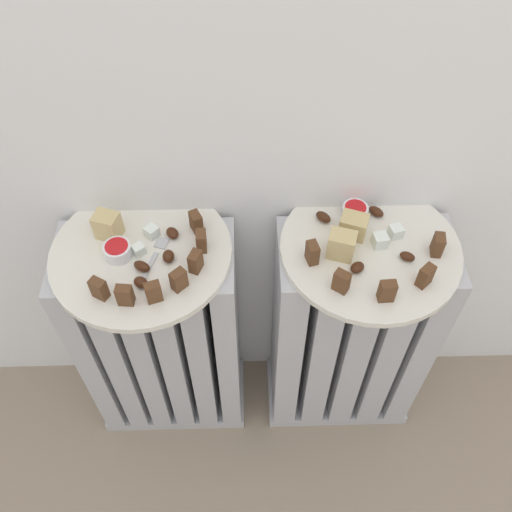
{
  "coord_description": "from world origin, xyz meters",
  "views": [
    {
      "loc": [
        -0.02,
        -0.31,
        1.3
      ],
      "look_at": [
        0.0,
        0.28,
        0.55
      ],
      "focal_mm": 39.36,
      "sensor_mm": 36.0,
      "label": 1
    }
  ],
  "objects_px": {
    "plate_left": "(141,253)",
    "radiator_left": "(164,340)",
    "jam_bowl_left": "(118,250)",
    "jam_bowl_right": "(355,211)",
    "fork": "(156,254)",
    "radiator_right": "(348,336)",
    "plate_right": "(370,249)"
  },
  "relations": [
    {
      "from": "jam_bowl_left",
      "to": "radiator_left",
      "type": "bearing_deg",
      "value": 13.52
    },
    {
      "from": "plate_left",
      "to": "jam_bowl_right",
      "type": "distance_m",
      "value": 0.37
    },
    {
      "from": "radiator_right",
      "to": "plate_left",
      "type": "distance_m",
      "value": 0.48
    },
    {
      "from": "plate_right",
      "to": "jam_bowl_right",
      "type": "distance_m",
      "value": 0.08
    },
    {
      "from": "radiator_right",
      "to": "plate_left",
      "type": "xyz_separation_m",
      "value": [
        -0.39,
        0.0,
        0.29
      ]
    },
    {
      "from": "radiator_right",
      "to": "plate_left",
      "type": "bearing_deg",
      "value": 180.0
    },
    {
      "from": "radiator_left",
      "to": "plate_right",
      "type": "distance_m",
      "value": 0.48
    },
    {
      "from": "radiator_left",
      "to": "jam_bowl_left",
      "type": "height_order",
      "value": "jam_bowl_left"
    },
    {
      "from": "radiator_left",
      "to": "plate_right",
      "type": "height_order",
      "value": "plate_right"
    },
    {
      "from": "plate_left",
      "to": "jam_bowl_left",
      "type": "xyz_separation_m",
      "value": [
        -0.03,
        -0.01,
        0.02
      ]
    },
    {
      "from": "radiator_left",
      "to": "jam_bowl_left",
      "type": "xyz_separation_m",
      "value": [
        -0.03,
        -0.01,
        0.31
      ]
    },
    {
      "from": "plate_left",
      "to": "fork",
      "type": "height_order",
      "value": "fork"
    },
    {
      "from": "radiator_left",
      "to": "radiator_right",
      "type": "xyz_separation_m",
      "value": [
        0.39,
        0.0,
        -0.0
      ]
    },
    {
      "from": "plate_right",
      "to": "jam_bowl_left",
      "type": "relative_size",
      "value": 6.62
    },
    {
      "from": "plate_left",
      "to": "jam_bowl_right",
      "type": "height_order",
      "value": "jam_bowl_right"
    },
    {
      "from": "jam_bowl_right",
      "to": "fork",
      "type": "xyz_separation_m",
      "value": [
        -0.34,
        -0.08,
        -0.01
      ]
    },
    {
      "from": "plate_left",
      "to": "fork",
      "type": "distance_m",
      "value": 0.03
    },
    {
      "from": "radiator_left",
      "to": "jam_bowl_right",
      "type": "distance_m",
      "value": 0.49
    },
    {
      "from": "radiator_right",
      "to": "fork",
      "type": "relative_size",
      "value": 6.32
    },
    {
      "from": "radiator_left",
      "to": "plate_right",
      "type": "bearing_deg",
      "value": 0.0
    },
    {
      "from": "jam_bowl_left",
      "to": "jam_bowl_right",
      "type": "bearing_deg",
      "value": 11.19
    },
    {
      "from": "plate_left",
      "to": "jam_bowl_right",
      "type": "relative_size",
      "value": 6.73
    },
    {
      "from": "radiator_right",
      "to": "plate_right",
      "type": "distance_m",
      "value": 0.29
    },
    {
      "from": "radiator_left",
      "to": "jam_bowl_right",
      "type": "relative_size",
      "value": 12.37
    },
    {
      "from": "radiator_right",
      "to": "jam_bowl_left",
      "type": "bearing_deg",
      "value": -178.87
    },
    {
      "from": "plate_left",
      "to": "plate_right",
      "type": "bearing_deg",
      "value": 0.0
    },
    {
      "from": "plate_left",
      "to": "jam_bowl_left",
      "type": "relative_size",
      "value": 6.62
    },
    {
      "from": "fork",
      "to": "jam_bowl_right",
      "type": "bearing_deg",
      "value": 13.25
    },
    {
      "from": "plate_left",
      "to": "jam_bowl_left",
      "type": "bearing_deg",
      "value": -166.48
    },
    {
      "from": "jam_bowl_left",
      "to": "fork",
      "type": "xyz_separation_m",
      "value": [
        0.06,
        -0.0,
        -0.01
      ]
    },
    {
      "from": "plate_left",
      "to": "radiator_left",
      "type": "bearing_deg",
      "value": -90.0
    },
    {
      "from": "jam_bowl_left",
      "to": "fork",
      "type": "bearing_deg",
      "value": -0.76
    }
  ]
}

